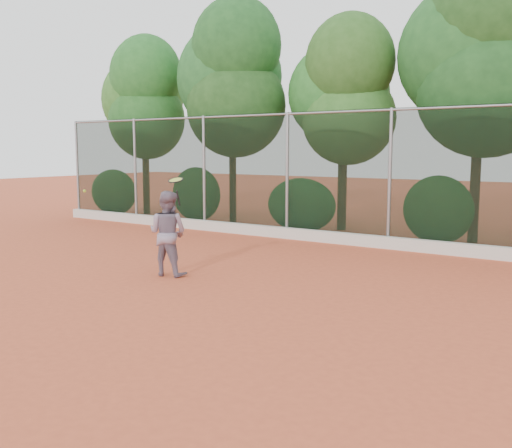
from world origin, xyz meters
The scene contains 7 objects.
ground centered at (0.00, 0.00, 0.00)m, with size 80.00×80.00×0.00m, color #CC5230.
concrete_curb centered at (0.00, 6.82, 0.15)m, with size 24.00×0.20×0.30m, color beige.
tennis_player centered at (-2.42, 1.47, 0.84)m, with size 0.81×0.63×1.68m, color gray.
chainlink_fence centered at (0.00, 7.00, 1.86)m, with size 24.09×0.09×3.50m.
foliage_backdrop centered at (-0.55, 8.98, 4.40)m, with size 23.70×3.63×7.55m.
tennis_racket centered at (-2.11, 1.39, 1.86)m, with size 0.33×0.33×0.56m.
tennis_ball_in_flight centered at (-4.61, 1.26, 1.59)m, with size 0.07×0.07×0.07m.
Camera 1 is at (5.24, -6.75, 2.48)m, focal length 40.00 mm.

